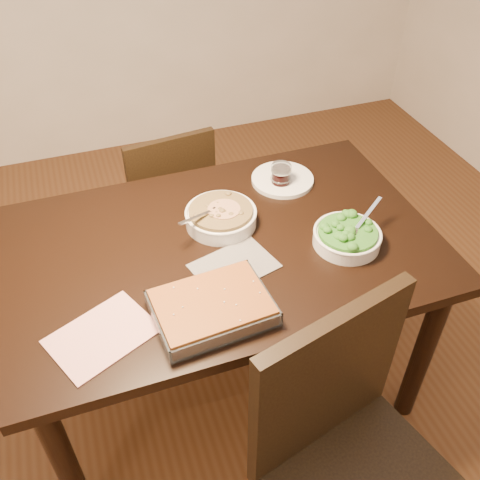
# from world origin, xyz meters

# --- Properties ---
(ground) EXTENTS (4.00, 4.00, 0.00)m
(ground) POSITION_xyz_m (0.00, 0.00, 0.00)
(ground) COLOR #4E2C16
(ground) RESTS_ON ground
(table) EXTENTS (1.40, 0.90, 0.75)m
(table) POSITION_xyz_m (0.00, 0.00, 0.65)
(table) COLOR black
(table) RESTS_ON ground
(magazine_a) EXTENTS (0.33, 0.29, 0.01)m
(magazine_a) POSITION_xyz_m (-0.43, -0.26, 0.75)
(magazine_a) COLOR #BC353E
(magazine_a) RESTS_ON table
(magazine_b) EXTENTS (0.29, 0.24, 0.00)m
(magazine_b) POSITION_xyz_m (-0.00, -0.12, 0.75)
(magazine_b) COLOR #25262D
(magazine_b) RESTS_ON table
(coaster) EXTENTS (0.11, 0.11, 0.00)m
(coaster) POSITION_xyz_m (0.30, 0.24, 0.75)
(coaster) COLOR white
(coaster) RESTS_ON table
(stew_bowl) EXTENTS (0.25, 0.24, 0.09)m
(stew_bowl) POSITION_xyz_m (0.03, 0.10, 0.78)
(stew_bowl) COLOR white
(stew_bowl) RESTS_ON table
(broccoli_bowl) EXTENTS (0.24, 0.22, 0.09)m
(broccoli_bowl) POSITION_xyz_m (0.38, -0.13, 0.78)
(broccoli_bowl) COLOR white
(broccoli_bowl) RESTS_ON table
(baking_dish) EXTENTS (0.34, 0.26, 0.06)m
(baking_dish) POSITION_xyz_m (-0.12, -0.28, 0.78)
(baking_dish) COLOR silver
(baking_dish) RESTS_ON table
(wine_tumbler) EXTENTS (0.08, 0.08, 0.09)m
(wine_tumbler) POSITION_xyz_m (0.30, 0.24, 0.80)
(wine_tumbler) COLOR black
(wine_tumbler) RESTS_ON coaster
(dinner_plate) EXTENTS (0.23, 0.23, 0.02)m
(dinner_plate) POSITION_xyz_m (0.32, 0.26, 0.76)
(dinner_plate) COLOR white
(dinner_plate) RESTS_ON table
(chair_near) EXTENTS (0.57, 0.57, 0.99)m
(chair_near) POSITION_xyz_m (0.12, -0.70, 0.55)
(chair_near) COLOR black
(chair_near) RESTS_ON ground
(chair_far) EXTENTS (0.42, 0.42, 0.82)m
(chair_far) POSITION_xyz_m (-0.04, 0.70, 0.46)
(chair_far) COLOR black
(chair_far) RESTS_ON ground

